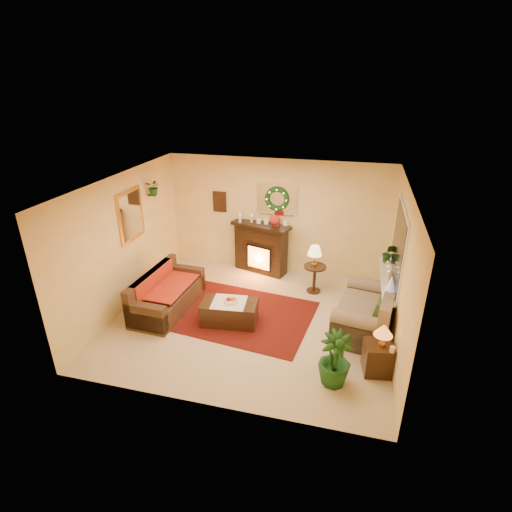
% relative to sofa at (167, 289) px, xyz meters
% --- Properties ---
extents(floor, '(5.00, 5.00, 0.00)m').
position_rel_sofa_xyz_m(floor, '(1.67, 0.06, -0.43)').
color(floor, beige).
rests_on(floor, ground).
extents(ceiling, '(5.00, 5.00, 0.00)m').
position_rel_sofa_xyz_m(ceiling, '(1.67, 0.06, 2.17)').
color(ceiling, white).
rests_on(ceiling, ground).
extents(wall_back, '(5.00, 5.00, 0.00)m').
position_rel_sofa_xyz_m(wall_back, '(1.67, 2.31, 0.87)').
color(wall_back, '#EFD88C').
rests_on(wall_back, ground).
extents(wall_front, '(5.00, 5.00, 0.00)m').
position_rel_sofa_xyz_m(wall_front, '(1.67, -2.19, 0.87)').
color(wall_front, '#EFD88C').
rests_on(wall_front, ground).
extents(wall_left, '(4.50, 4.50, 0.00)m').
position_rel_sofa_xyz_m(wall_left, '(-0.83, 0.06, 0.87)').
color(wall_left, '#EFD88C').
rests_on(wall_left, ground).
extents(wall_right, '(4.50, 4.50, 0.00)m').
position_rel_sofa_xyz_m(wall_right, '(4.17, 0.06, 0.87)').
color(wall_right, '#EFD88C').
rests_on(wall_right, ground).
extents(area_rug, '(2.83, 2.26, 0.01)m').
position_rel_sofa_xyz_m(area_rug, '(1.45, 0.14, -0.42)').
color(area_rug, maroon).
rests_on(area_rug, floor).
extents(sofa, '(0.87, 1.82, 0.77)m').
position_rel_sofa_xyz_m(sofa, '(0.00, 0.00, 0.00)').
color(sofa, brown).
rests_on(sofa, floor).
extents(red_throw, '(0.83, 1.34, 0.02)m').
position_rel_sofa_xyz_m(red_throw, '(-0.04, 0.15, 0.03)').
color(red_throw, red).
rests_on(red_throw, sofa).
extents(fireplace, '(1.26, 0.71, 1.10)m').
position_rel_sofa_xyz_m(fireplace, '(1.35, 2.10, 0.12)').
color(fireplace, black).
rests_on(fireplace, floor).
extents(poinsettia, '(0.24, 0.24, 0.24)m').
position_rel_sofa_xyz_m(poinsettia, '(1.68, 2.05, 0.87)').
color(poinsettia, red).
rests_on(poinsettia, fireplace).
extents(mantel_candle_a, '(0.07, 0.07, 0.20)m').
position_rel_sofa_xyz_m(mantel_candle_a, '(0.87, 2.05, 0.83)').
color(mantel_candle_a, '#FFF4C8').
rests_on(mantel_candle_a, fireplace).
extents(mantel_candle_b, '(0.05, 0.05, 0.16)m').
position_rel_sofa_xyz_m(mantel_candle_b, '(1.13, 2.11, 0.83)').
color(mantel_candle_b, silver).
rests_on(mantel_candle_b, fireplace).
extents(mantel_mirror, '(0.92, 0.02, 0.72)m').
position_rel_sofa_xyz_m(mantel_mirror, '(1.67, 2.29, 1.27)').
color(mantel_mirror, white).
rests_on(mantel_mirror, wall_back).
extents(wreath, '(0.55, 0.11, 0.55)m').
position_rel_sofa_xyz_m(wreath, '(1.67, 2.25, 1.29)').
color(wreath, '#194719').
rests_on(wreath, wall_back).
extents(wall_art, '(0.32, 0.03, 0.48)m').
position_rel_sofa_xyz_m(wall_art, '(0.32, 2.29, 1.12)').
color(wall_art, '#381E11').
rests_on(wall_art, wall_back).
extents(gold_mirror, '(0.03, 0.84, 1.00)m').
position_rel_sofa_xyz_m(gold_mirror, '(-0.81, 0.36, 1.32)').
color(gold_mirror, gold).
rests_on(gold_mirror, wall_left).
extents(hanging_plant, '(0.33, 0.28, 0.36)m').
position_rel_sofa_xyz_m(hanging_plant, '(-0.67, 1.11, 1.54)').
color(hanging_plant, '#194719').
rests_on(hanging_plant, wall_left).
extents(loveseat, '(1.17, 1.72, 0.92)m').
position_rel_sofa_xyz_m(loveseat, '(3.73, 0.26, -0.01)').
color(loveseat, '#7F7050').
rests_on(loveseat, floor).
extents(window_frame, '(0.03, 1.86, 1.36)m').
position_rel_sofa_xyz_m(window_frame, '(4.15, 0.61, 1.12)').
color(window_frame, white).
rests_on(window_frame, wall_right).
extents(window_glass, '(0.02, 1.70, 1.22)m').
position_rel_sofa_xyz_m(window_glass, '(4.14, 0.61, 1.12)').
color(window_glass, black).
rests_on(window_glass, wall_right).
extents(window_sill, '(0.22, 1.86, 0.04)m').
position_rel_sofa_xyz_m(window_sill, '(4.05, 0.61, 0.44)').
color(window_sill, white).
rests_on(window_sill, wall_right).
extents(mini_tree, '(0.19, 0.19, 0.28)m').
position_rel_sofa_xyz_m(mini_tree, '(4.07, 0.13, 0.61)').
color(mini_tree, '#B6B5D4').
rests_on(mini_tree, window_sill).
extents(sill_plant, '(0.28, 0.22, 0.50)m').
position_rel_sofa_xyz_m(sill_plant, '(4.07, 1.31, 0.66)').
color(sill_plant, '#28642E').
rests_on(sill_plant, window_sill).
extents(side_table_round, '(0.52, 0.52, 0.60)m').
position_rel_sofa_xyz_m(side_table_round, '(2.68, 1.40, -0.10)').
color(side_table_round, '#542818').
rests_on(side_table_round, floor).
extents(lamp_cream, '(0.30, 0.30, 0.45)m').
position_rel_sofa_xyz_m(lamp_cream, '(2.65, 1.40, 0.45)').
color(lamp_cream, '#EED687').
rests_on(lamp_cream, side_table_round).
extents(end_table_square, '(0.47, 0.47, 0.51)m').
position_rel_sofa_xyz_m(end_table_square, '(3.93, -0.88, -0.16)').
color(end_table_square, black).
rests_on(end_table_square, floor).
extents(lamp_tiffany, '(0.28, 0.28, 0.41)m').
position_rel_sofa_xyz_m(lamp_tiffany, '(3.95, -0.92, 0.32)').
color(lamp_tiffany, gold).
rests_on(lamp_tiffany, end_table_square).
extents(coffee_table, '(1.07, 0.66, 0.43)m').
position_rel_sofa_xyz_m(coffee_table, '(1.31, -0.16, -0.22)').
color(coffee_table, '#4E2613').
rests_on(coffee_table, floor).
extents(fruit_bowl, '(0.26, 0.26, 0.06)m').
position_rel_sofa_xyz_m(fruit_bowl, '(1.34, -0.16, 0.02)').
color(fruit_bowl, beige).
rests_on(fruit_bowl, coffee_table).
extents(floor_palm, '(1.85, 1.85, 2.58)m').
position_rel_sofa_xyz_m(floor_palm, '(3.30, -1.31, 0.02)').
color(floor_palm, '#28561F').
rests_on(floor_palm, floor).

